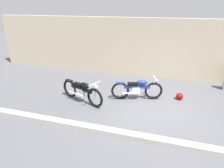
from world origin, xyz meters
TOP-DOWN VIEW (x-y plane):
  - ground_plane at (0.00, 0.00)m, footprint 40.00×40.00m
  - building_wall at (0.00, 3.42)m, footprint 18.00×0.30m
  - curb_strip at (0.00, -1.71)m, footprint 18.00×0.24m
  - helmet at (0.90, 1.08)m, footprint 0.26×0.26m
  - motorcycle_black at (-2.58, -0.18)m, footprint 1.92×0.91m
  - motorcycle_blue at (-0.67, 0.64)m, footprint 1.90×0.77m

SIDE VIEW (x-z plane):
  - ground_plane at x=0.00m, z-range 0.00..0.00m
  - curb_strip at x=0.00m, z-range 0.00..0.12m
  - helmet at x=0.90m, z-range 0.00..0.26m
  - motorcycle_blue at x=-0.67m, z-range -0.02..0.86m
  - motorcycle_black at x=-2.58m, z-range -0.02..0.89m
  - building_wall at x=0.00m, z-range 0.00..2.82m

